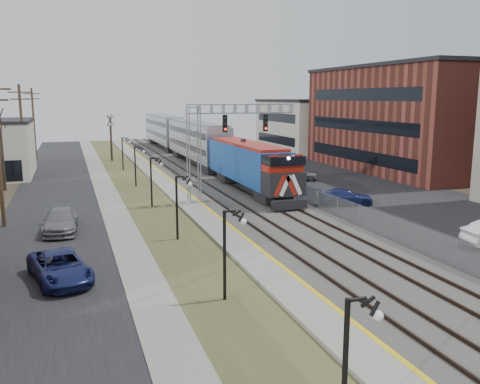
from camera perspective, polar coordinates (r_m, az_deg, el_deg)
name	(u,v)px	position (r m, az deg, el deg)	size (l,w,h in m)	color
ground	(423,380)	(17.75, 19.85, -19.28)	(160.00, 160.00, 0.00)	#473D2D
street_west	(54,197)	(47.66, -20.11, -0.53)	(7.00, 120.00, 0.04)	black
sidewalk	(107,194)	(47.73, -14.72, -0.19)	(2.00, 120.00, 0.08)	gray
grass_median	(140,192)	(48.01, -11.15, 0.00)	(4.00, 120.00, 0.06)	#424826
platform	(172,189)	(48.46, -7.63, 0.32)	(2.00, 120.00, 0.24)	gray
ballast_bed	(223,186)	(49.64, -1.96, 0.62)	(8.00, 120.00, 0.20)	#595651
parking_lot	(332,181)	(54.27, 10.27, 1.23)	(16.00, 120.00, 0.04)	black
platform_edge	(181,187)	(48.61, -6.62, 0.52)	(0.24, 120.00, 0.01)	gold
track_near	(203,186)	(49.08, -4.20, 0.69)	(1.58, 120.00, 0.15)	#2D2119
track_far	(237,184)	(50.05, -0.32, 0.91)	(1.58, 120.00, 0.15)	#2D2119
train	(190,141)	(69.23, -5.65, 5.72)	(3.00, 63.05, 5.33)	#13459E
signal_gantry	(214,136)	(41.50, -2.91, 6.30)	(9.00, 1.07, 8.15)	gray
lampposts	(176,208)	(31.44, -7.21, -1.74)	(0.14, 62.14, 4.00)	black
fence	(263,177)	(50.87, 2.57, 1.66)	(0.04, 120.00, 1.60)	gray
buildings_east	(471,120)	(58.79, 24.48, 7.33)	(16.00, 76.00, 15.00)	#A79C86
bare_trees	(40,162)	(51.18, -21.51, 3.14)	(12.30, 42.30, 5.95)	#382D23
car_lot_d	(345,197)	(42.19, 11.71, -0.60)	(1.83, 4.49, 1.30)	navy
car_lot_e	(298,174)	(53.84, 6.53, 1.98)	(1.63, 4.04, 1.38)	slate
car_street_a	(60,268)	(25.84, -19.58, -8.02)	(2.29, 4.97, 1.38)	navy
car_street_b	(61,221)	(35.07, -19.49, -3.11)	(2.06, 5.06, 1.47)	slate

